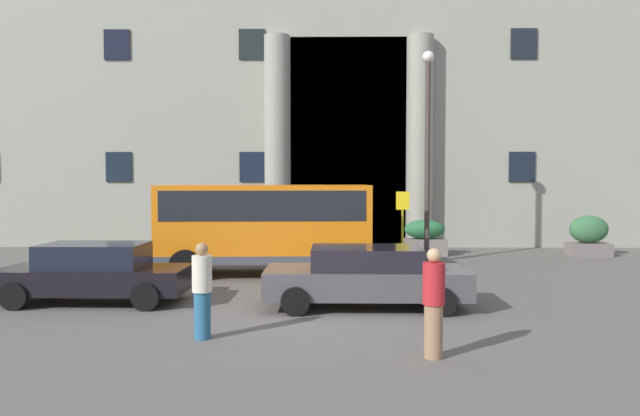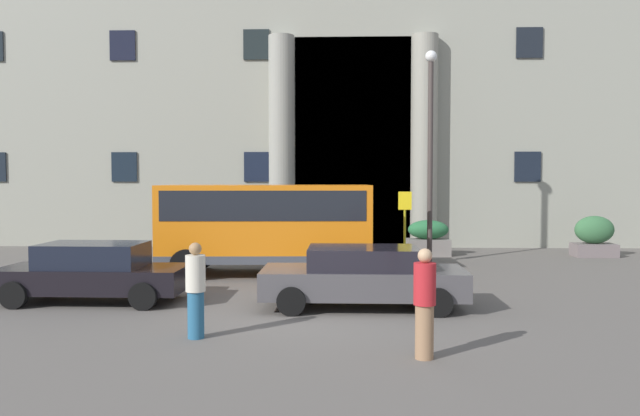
% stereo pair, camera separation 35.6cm
% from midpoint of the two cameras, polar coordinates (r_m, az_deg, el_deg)
% --- Properties ---
extents(ground_plane, '(80.00, 64.00, 0.12)m').
position_cam_midpoint_polar(ground_plane, '(13.72, -1.50, -9.80)').
color(ground_plane, '#5B5651').
extents(office_building_facade, '(35.35, 9.79, 15.48)m').
position_cam_midpoint_polar(office_building_facade, '(31.23, -0.26, 11.57)').
color(office_building_facade, gray).
rests_on(office_building_facade, ground_plane).
extents(orange_minibus, '(6.37, 2.92, 2.71)m').
position_cam_midpoint_polar(orange_minibus, '(19.04, -5.55, -1.18)').
color(orange_minibus, orange).
rests_on(orange_minibus, ground_plane).
extents(bus_stop_sign, '(0.44, 0.08, 2.48)m').
position_cam_midpoint_polar(bus_stop_sign, '(21.00, 7.04, -1.07)').
color(bus_stop_sign, '#A09917').
rests_on(bus_stop_sign, ground_plane).
extents(hedge_planter_far_west, '(1.51, 0.94, 1.52)m').
position_cam_midpoint_polar(hedge_planter_far_west, '(25.56, 22.90, -2.39)').
color(hedge_planter_far_west, slate).
rests_on(hedge_planter_far_west, ground_plane).
extents(hedge_planter_entrance_right, '(1.60, 0.99, 1.34)m').
position_cam_midpoint_polar(hedge_planter_entrance_right, '(24.11, 9.08, -2.72)').
color(hedge_planter_entrance_right, slate).
rests_on(hedge_planter_entrance_right, ground_plane).
extents(hedge_planter_east, '(1.41, 0.82, 1.63)m').
position_cam_midpoint_polar(hedge_planter_east, '(24.00, 0.52, -2.38)').
color(hedge_planter_east, '#6B6958').
rests_on(hedge_planter_east, ground_plane).
extents(parked_estate_mid, '(4.56, 2.08, 1.37)m').
position_cam_midpoint_polar(parked_estate_mid, '(14.21, 3.50, -6.21)').
color(parked_estate_mid, '#474548').
rests_on(parked_estate_mid, ground_plane).
extents(parked_sedan_far, '(4.33, 1.95, 1.39)m').
position_cam_midpoint_polar(parked_sedan_far, '(15.66, -20.48, -5.53)').
color(parked_sedan_far, black).
rests_on(parked_sedan_far, ground_plane).
extents(motorcycle_near_kerb, '(2.10, 0.55, 0.89)m').
position_cam_midpoint_polar(motorcycle_near_kerb, '(16.82, 1.80, -5.67)').
color(motorcycle_near_kerb, black).
rests_on(motorcycle_near_kerb, ground_plane).
extents(pedestrian_woman_dark_dress, '(0.36, 0.36, 1.75)m').
position_cam_midpoint_polar(pedestrian_woman_dark_dress, '(11.64, -11.55, -7.36)').
color(pedestrian_woman_dark_dress, '#255B80').
rests_on(pedestrian_woman_dark_dress, ground_plane).
extents(pedestrian_man_crossing, '(0.36, 0.36, 1.79)m').
position_cam_midpoint_polar(pedestrian_man_crossing, '(10.33, 9.33, -8.49)').
color(pedestrian_man_crossing, '#936E4E').
rests_on(pedestrian_man_crossing, ground_plane).
extents(lamppost_plaza_centre, '(0.40, 0.40, 7.26)m').
position_cam_midpoint_polar(lamppost_plaza_centre, '(21.90, 9.31, 6.17)').
color(lamppost_plaza_centre, '#3D3432').
rests_on(lamppost_plaza_centre, ground_plane).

